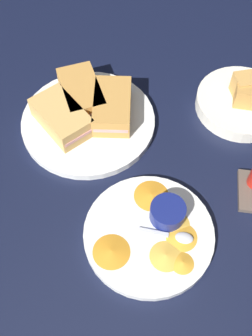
# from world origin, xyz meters

# --- Properties ---
(ground_plane) EXTENTS (1.10, 1.10, 0.03)m
(ground_plane) POSITION_xyz_m (0.00, 0.00, -0.01)
(ground_plane) COLOR black
(plate_sandwich_main) EXTENTS (0.28, 0.28, 0.02)m
(plate_sandwich_main) POSITION_xyz_m (-0.03, -0.12, 0.01)
(plate_sandwich_main) COLOR white
(plate_sandwich_main) RESTS_ON ground_plane
(sandwich_half_near) EXTENTS (0.14, 0.09, 0.05)m
(sandwich_half_near) POSITION_xyz_m (-0.05, -0.07, 0.04)
(sandwich_half_near) COLOR #C68C42
(sandwich_half_near) RESTS_ON plate_sandwich_main
(sandwich_half_far) EXTENTS (0.15, 0.12, 0.05)m
(sandwich_half_far) POSITION_xyz_m (-0.08, -0.14, 0.04)
(sandwich_half_far) COLOR #C68C42
(sandwich_half_far) RESTS_ON plate_sandwich_main
(sandwich_half_extra) EXTENTS (0.15, 0.15, 0.05)m
(sandwich_half_extra) POSITION_xyz_m (-0.01, -0.17, 0.04)
(sandwich_half_extra) COLOR tan
(sandwich_half_extra) RESTS_ON plate_sandwich_main
(ramekin_dark_sauce) EXTENTS (0.07, 0.07, 0.04)m
(ramekin_dark_sauce) POSITION_xyz_m (-0.01, -0.18, 0.04)
(ramekin_dark_sauce) COLOR navy
(ramekin_dark_sauce) RESTS_ON plate_sandwich_main
(spoon_by_dark_ramekin) EXTENTS (0.02, 0.10, 0.01)m
(spoon_by_dark_ramekin) POSITION_xyz_m (-0.01, -0.13, 0.02)
(spoon_by_dark_ramekin) COLOR silver
(spoon_by_dark_ramekin) RESTS_ON plate_sandwich_main
(plate_chips_companion) EXTENTS (0.23, 0.23, 0.02)m
(plate_chips_companion) POSITION_xyz_m (0.21, 0.03, 0.01)
(plate_chips_companion) COLOR white
(plate_chips_companion) RESTS_ON ground_plane
(ramekin_light_gravy) EXTENTS (0.06, 0.06, 0.03)m
(ramekin_light_gravy) POSITION_xyz_m (0.17, 0.06, 0.03)
(ramekin_light_gravy) COLOR navy
(ramekin_light_gravy) RESTS_ON plate_chips_companion
(spoon_by_gravy_ramekin) EXTENTS (0.02, 0.10, 0.01)m
(spoon_by_gravy_ramekin) POSITION_xyz_m (0.21, 0.08, 0.02)
(spoon_by_gravy_ramekin) COLOR silver
(spoon_by_gravy_ramekin) RESTS_ON plate_chips_companion
(plantain_chip_scatter) EXTENTS (0.20, 0.19, 0.01)m
(plantain_chip_scatter) POSITION_xyz_m (0.21, 0.05, 0.02)
(plantain_chip_scatter) COLOR orange
(plantain_chip_scatter) RESTS_ON plate_chips_companion
(bread_basket_rear) EXTENTS (0.20, 0.20, 0.08)m
(bread_basket_rear) POSITION_xyz_m (-0.12, 0.20, 0.02)
(bread_basket_rear) COLOR silver
(bread_basket_rear) RESTS_ON ground_plane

